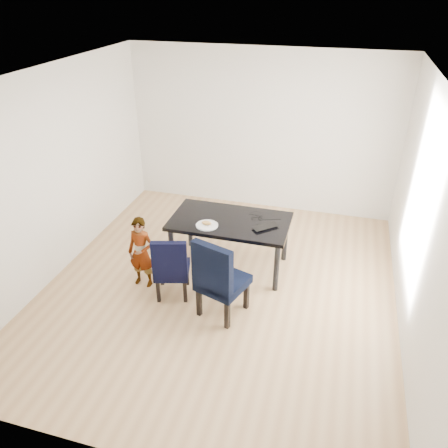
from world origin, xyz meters
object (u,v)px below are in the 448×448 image
(chair_left, at_px, (172,265))
(chair_right, at_px, (223,276))
(laptop, at_px, (263,225))
(child, at_px, (141,253))
(plate, at_px, (207,225))
(dining_table, at_px, (230,243))

(chair_left, bearing_deg, chair_right, -29.06)
(laptop, bearing_deg, child, -18.45)
(child, relative_size, laptop, 2.82)
(chair_right, relative_size, plate, 3.65)
(child, bearing_deg, chair_left, -7.38)
(plate, distance_m, laptop, 0.74)
(chair_left, distance_m, plate, 0.70)
(dining_table, height_order, plate, plate)
(child, bearing_deg, dining_table, 38.20)
(chair_right, distance_m, laptop, 0.99)
(child, distance_m, plate, 0.92)
(dining_table, bearing_deg, chair_left, -124.60)
(dining_table, height_order, chair_right, chair_right)
(chair_left, height_order, laptop, chair_left)
(child, relative_size, plate, 3.39)
(chair_left, xyz_separation_m, plate, (0.30, 0.55, 0.31))
(dining_table, xyz_separation_m, laptop, (0.47, -0.05, 0.39))
(chair_right, height_order, child, chair_right)
(chair_right, distance_m, child, 1.20)
(chair_right, bearing_deg, dining_table, 118.41)
(dining_table, distance_m, plate, 0.52)
(dining_table, relative_size, chair_left, 1.80)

